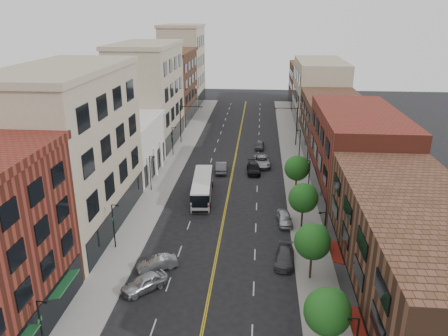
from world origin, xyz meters
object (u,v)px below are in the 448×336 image
(car_lane_c, at_px, (260,145))
(city_bus, at_px, (202,186))
(car_lane_b, at_px, (262,161))
(car_angle_b, at_px, (157,263))
(car_parked_far, at_px, (285,218))
(car_angle_a, at_px, (144,283))
(car_lane_a, at_px, (254,168))
(car_parked_mid, at_px, (285,257))
(car_lane_behind, at_px, (221,167))

(car_lane_c, bearing_deg, city_bus, -105.19)
(city_bus, bearing_deg, car_lane_b, 55.12)
(car_angle_b, height_order, car_parked_far, car_parked_far)
(city_bus, bearing_deg, car_angle_a, -101.07)
(city_bus, height_order, car_lane_c, city_bus)
(car_angle_a, bearing_deg, city_bus, 129.17)
(car_lane_b, height_order, car_lane_c, car_lane_b)
(city_bus, relative_size, car_lane_b, 1.99)
(car_lane_a, bearing_deg, car_angle_b, -111.85)
(car_angle_b, height_order, car_parked_mid, car_parked_mid)
(car_angle_a, xyz_separation_m, car_angle_b, (0.37, 3.47, -0.10))
(car_angle_b, distance_m, car_lane_behind, 28.38)
(car_lane_b, bearing_deg, car_parked_far, -88.16)
(car_lane_behind, height_order, car_lane_a, car_lane_behind)
(car_parked_far, bearing_deg, car_parked_mid, -97.74)
(car_angle_a, xyz_separation_m, car_parked_far, (13.37, 14.39, -0.04))
(car_lane_b, relative_size, car_lane_c, 1.41)
(car_parked_mid, xyz_separation_m, car_lane_a, (-3.68, 25.90, 0.07))
(car_parked_mid, xyz_separation_m, car_lane_behind, (-8.82, 25.95, 0.13))
(city_bus, xyz_separation_m, car_lane_a, (6.79, 10.22, -0.91))
(car_angle_a, distance_m, car_parked_far, 19.65)
(car_parked_far, xyz_separation_m, car_lane_b, (-2.78, 20.63, 0.06))
(car_lane_a, bearing_deg, car_lane_b, 65.53)
(car_lane_a, bearing_deg, car_lane_behind, 175.23)
(car_angle_b, bearing_deg, car_angle_a, -32.86)
(city_bus, relative_size, car_lane_behind, 2.30)
(car_angle_a, height_order, car_lane_c, car_angle_a)
(city_bus, height_order, car_angle_a, city_bus)
(car_angle_a, relative_size, car_parked_far, 1.06)
(car_parked_mid, bearing_deg, car_parked_far, 93.35)
(car_lane_behind, bearing_deg, car_angle_b, 78.09)
(car_lane_behind, xyz_separation_m, car_lane_c, (5.99, 12.73, -0.12))
(city_bus, height_order, car_angle_b, city_bus)
(car_lane_a, bearing_deg, car_parked_mid, -86.10)
(city_bus, distance_m, car_angle_b, 18.01)
(car_lane_behind, height_order, car_lane_c, car_lane_behind)
(car_lane_b, bearing_deg, car_lane_behind, -157.74)
(car_parked_mid, distance_m, car_lane_b, 29.48)
(car_angle_b, bearing_deg, city_bus, 146.39)
(city_bus, distance_m, car_lane_c, 24.26)
(car_angle_b, xyz_separation_m, car_lane_b, (10.22, 31.55, 0.12))
(car_parked_far, bearing_deg, car_lane_c, 90.87)
(car_angle_a, bearing_deg, car_lane_b, 119.06)
(car_angle_b, relative_size, car_parked_mid, 0.87)
(car_angle_b, xyz_separation_m, car_lane_c, (9.79, 40.86, 0.02))
(car_parked_mid, relative_size, car_lane_a, 0.91)
(car_angle_b, bearing_deg, car_lane_behind, 145.54)
(car_angle_b, xyz_separation_m, car_lane_behind, (3.80, 28.13, 0.14))
(car_lane_a, bearing_deg, car_angle_a, -110.63)
(car_angle_a, xyz_separation_m, car_lane_behind, (4.17, 31.60, 0.04))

